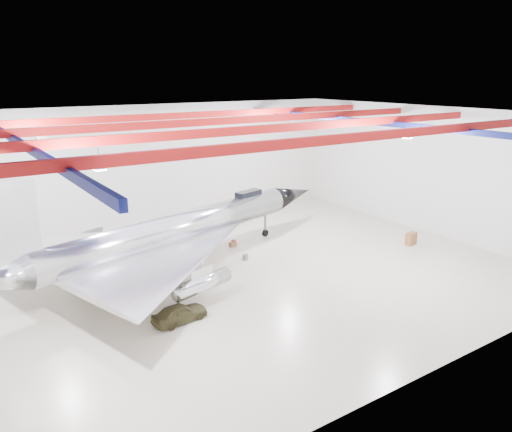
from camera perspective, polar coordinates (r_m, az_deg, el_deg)
floor at (r=34.70m, az=-3.05°, el=-7.09°), size 40.00×40.00×0.00m
wall_back at (r=46.21m, az=-12.81°, el=5.48°), size 40.00×0.00×40.00m
wall_right at (r=46.22m, az=18.71°, el=5.04°), size 0.00×30.00×30.00m
ceiling at (r=32.06m, az=-3.34°, el=11.34°), size 40.00×40.00×0.00m
ceiling_structure at (r=32.12m, az=-3.32°, el=10.13°), size 39.50×29.50×1.08m
jet_aircraft at (r=35.89m, az=-8.99°, el=-1.87°), size 29.70×21.14×8.25m
jeep at (r=28.99m, az=-8.72°, el=-10.90°), size 3.36×1.66×1.10m
desk at (r=43.06m, az=17.30°, el=-2.48°), size 1.17×0.75×0.99m
crate_ply at (r=38.10m, az=-10.59°, el=-4.94°), size 0.47×0.38×0.32m
toolbox_red at (r=41.18m, az=-9.03°, el=-3.26°), size 0.54×0.47×0.33m
engine_drum at (r=37.86m, az=-1.24°, el=-4.73°), size 0.48×0.48×0.41m
parts_bin at (r=40.73m, az=-2.67°, el=-3.26°), size 0.55×0.45×0.36m
crate_small at (r=38.67m, az=-20.23°, el=-5.44°), size 0.38×0.34×0.23m
tool_chest at (r=41.33m, az=-2.58°, el=-2.99°), size 0.47×0.47×0.35m
spares_box at (r=43.08m, az=-4.84°, el=-2.23°), size 0.40×0.40×0.35m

